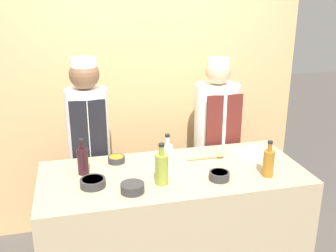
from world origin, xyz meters
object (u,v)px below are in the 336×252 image
Objects in this scene: sauce_bowl_green at (132,187)px; bottle_wine at (83,160)px; cutting_board at (251,152)px; bottle_clear at (167,159)px; sauce_bowl_orange at (116,159)px; chef_right at (215,144)px; bottle_oil at (162,168)px; wooden_spoon at (212,157)px; chef_left at (90,151)px; sauce_bowl_white at (219,175)px; sauce_bowl_red at (93,182)px; bottle_amber at (268,162)px.

bottle_wine is at bearing 129.95° from sauce_bowl_green.
cutting_board is 0.74m from bottle_clear.
sauce_bowl_orange is 0.97m from chef_right.
bottle_oil is 0.98× the size of wooden_spoon.
cutting_board is 0.99× the size of bottle_clear.
chef_left is 1.07m from chef_right.
bottle_clear is 0.43m from wooden_spoon.
sauce_bowl_white is 0.47× the size of cutting_board.
chef_right is at bearing 23.54° from bottle_wine.
chef_left reaches higher than sauce_bowl_red.
sauce_bowl_white is at bearing 175.82° from bottle_amber.
sauce_bowl_white is at bearing -19.54° from bottle_wine.
sauce_bowl_green is 0.09× the size of chef_right.
sauce_bowl_white is 0.85m from chef_right.
bottle_amber reaches higher than sauce_bowl_orange.
bottle_wine is (-0.05, 0.20, 0.07)m from sauce_bowl_red.
bottle_wine is 1.25m from chef_right.
chef_right is (0.90, 0.36, -0.11)m from sauce_bowl_orange.
sauce_bowl_red is 0.65× the size of bottle_wine.
sauce_bowl_red is 0.10× the size of chef_left.
bottle_amber is (1.14, -0.13, 0.07)m from sauce_bowl_red.
chef_left is at bearing 115.87° from sauce_bowl_orange.
wooden_spoon is (0.93, 0.03, -0.08)m from bottle_wine.
bottle_oil is at bearing 174.88° from bottle_amber.
wooden_spoon is at bearing -176.29° from cutting_board.
bottle_wine is (-0.24, -0.13, 0.07)m from sauce_bowl_orange.
chef_left is at bearing 159.61° from cutting_board.
chef_left reaches higher than chef_right.
bottle_clear reaches higher than bottle_wine.
bottle_amber is at bearing -85.76° from chef_right.
bottle_oil is (0.24, -0.40, 0.08)m from sauce_bowl_orange.
cutting_board is at bearing -74.69° from chef_right.
bottle_wine is 0.89× the size of wooden_spoon.
bottle_amber is at bearing -15.44° from bottle_wine.
bottle_clear reaches higher than bottle_oil.
wooden_spoon is (0.45, 0.30, -0.09)m from bottle_oil.
wooden_spoon is 0.99m from chef_left.
sauce_bowl_red is 0.22m from bottle_wine.
sauce_bowl_green is 0.54× the size of bottle_oil.
bottle_oil is 0.88m from chef_left.
sauce_bowl_red is at bearing 172.90° from sauce_bowl_white.
sauce_bowl_red is (-0.23, 0.13, -0.00)m from sauce_bowl_green.
sauce_bowl_red is at bearing 173.74° from bottle_amber.
sauce_bowl_white is 0.53m from cutting_board.
sauce_bowl_green is at bearing -160.87° from bottle_oil.
cutting_board is at bearing 15.26° from bottle_clear.
bottle_amber is (0.96, -0.46, 0.07)m from sauce_bowl_orange.
sauce_bowl_red is 0.58× the size of wooden_spoon.
bottle_amber is (0.33, -0.02, 0.07)m from sauce_bowl_white.
bottle_amber is 0.15× the size of chef_right.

